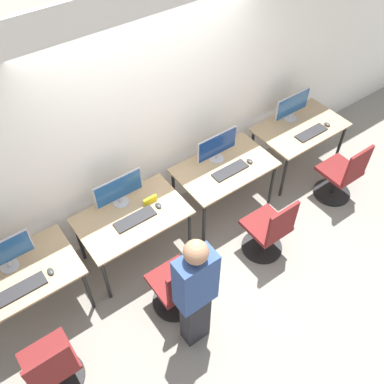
{
  "coord_description": "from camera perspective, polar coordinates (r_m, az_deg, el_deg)",
  "views": [
    {
      "loc": [
        -1.8,
        -2.33,
        4.2
      ],
      "look_at": [
        0.0,
        0.14,
        0.85
      ],
      "focal_mm": 40.0,
      "sensor_mm": 36.0,
      "label": 1
    }
  ],
  "objects": [
    {
      "name": "office_chair_far_left",
      "position": [
        4.26,
        -18.02,
        -21.47
      ],
      "size": [
        0.48,
        0.48,
        0.89
      ],
      "color": "black",
      "rests_on": "ground_plane"
    },
    {
      "name": "keyboard_far_right",
      "position": [
        5.67,
        15.61,
        7.61
      ],
      "size": [
        0.45,
        0.15,
        0.02
      ],
      "color": "#262628",
      "rests_on": "desk_far_right"
    },
    {
      "name": "monitor_far_left",
      "position": [
        4.34,
        -23.87,
        -7.63
      ],
      "size": [
        0.55,
        0.17,
        0.37
      ],
      "color": "#B2B2B7",
      "rests_on": "desk_far_left"
    },
    {
      "name": "person_left",
      "position": [
        3.84,
        0.47,
        -13.21
      ],
      "size": [
        0.36,
        0.21,
        1.56
      ],
      "color": "#232328",
      "rests_on": "ground_plane"
    },
    {
      "name": "placard_left",
      "position": [
        4.63,
        -5.62,
        -1.08
      ],
      "size": [
        0.16,
        0.03,
        0.08
      ],
      "color": "yellow",
      "rests_on": "desk_left"
    },
    {
      "name": "desk_left",
      "position": [
        4.62,
        -7.96,
        -3.67
      ],
      "size": [
        1.16,
        0.72,
        0.7
      ],
      "color": "tan",
      "rests_on": "ground_plane"
    },
    {
      "name": "office_chair_left",
      "position": [
        4.42,
        -2.04,
        -12.66
      ],
      "size": [
        0.48,
        0.48,
        0.89
      ],
      "color": "black",
      "rests_on": "ground_plane"
    },
    {
      "name": "desk_right",
      "position": [
        5.09,
        4.35,
        2.84
      ],
      "size": [
        1.16,
        0.72,
        0.7
      ],
      "color": "tan",
      "rests_on": "ground_plane"
    },
    {
      "name": "monitor_left",
      "position": [
        4.55,
        -9.73,
        0.28
      ],
      "size": [
        0.55,
        0.17,
        0.37
      ],
      "color": "#B2B2B7",
      "rests_on": "desk_left"
    },
    {
      "name": "monitor_far_right",
      "position": [
        5.74,
        13.23,
        11.12
      ],
      "size": [
        0.55,
        0.17,
        0.37
      ],
      "color": "#B2B2B7",
      "rests_on": "desk_far_right"
    },
    {
      "name": "office_chair_right",
      "position": [
        4.89,
        10.19,
        -5.24
      ],
      "size": [
        0.48,
        0.48,
        0.89
      ],
      "color": "black",
      "rests_on": "ground_plane"
    },
    {
      "name": "keyboard_left",
      "position": [
        4.51,
        -7.6,
        -3.6
      ],
      "size": [
        0.45,
        0.15,
        0.02
      ],
      "color": "#262628",
      "rests_on": "desk_left"
    },
    {
      "name": "monitor_right",
      "position": [
        4.99,
        3.38,
        6.11
      ],
      "size": [
        0.55,
        0.17,
        0.37
      ],
      "color": "#B2B2B7",
      "rests_on": "desk_right"
    },
    {
      "name": "mouse_right",
      "position": [
        5.11,
        7.71,
        4.09
      ],
      "size": [
        0.06,
        0.09,
        0.03
      ],
      "color": "#333333",
      "rests_on": "desk_right"
    },
    {
      "name": "keyboard_right",
      "position": [
        4.98,
        5.11,
        2.87
      ],
      "size": [
        0.45,
        0.15,
        0.02
      ],
      "color": "#262628",
      "rests_on": "desk_right"
    },
    {
      "name": "mouse_far_left",
      "position": [
        4.31,
        -18.36,
        -10.03
      ],
      "size": [
        0.06,
        0.09,
        0.03
      ],
      "color": "#333333",
      "rests_on": "desk_far_left"
    },
    {
      "name": "mouse_left",
      "position": [
        4.6,
        -4.51,
        -1.8
      ],
      "size": [
        0.06,
        0.09,
        0.03
      ],
      "color": "#333333",
      "rests_on": "desk_left"
    },
    {
      "name": "wall_back",
      "position": [
        4.6,
        -5.2,
        9.84
      ],
      "size": [
        12.0,
        0.05,
        2.8
      ],
      "color": "silver",
      "rests_on": "ground_plane"
    },
    {
      "name": "keyboard_far_left",
      "position": [
        4.3,
        -21.77,
        -11.93
      ],
      "size": [
        0.45,
        0.15,
        0.02
      ],
      "color": "#262628",
      "rests_on": "desk_far_left"
    },
    {
      "name": "desk_far_left",
      "position": [
        4.47,
        -22.24,
        -10.88
      ],
      "size": [
        1.16,
        0.72,
        0.7
      ],
      "color": "tan",
      "rests_on": "ground_plane"
    },
    {
      "name": "office_chair_far_right",
      "position": [
        5.7,
        19.29,
        1.97
      ],
      "size": [
        0.48,
        0.48,
        0.89
      ],
      "color": "black",
      "rests_on": "ground_plane"
    },
    {
      "name": "ground_plane",
      "position": [
        5.13,
        0.95,
        -7.42
      ],
      "size": [
        20.0,
        20.0,
        0.0
      ],
      "primitive_type": "plane",
      "color": "gray"
    },
    {
      "name": "desk_far_right",
      "position": [
        5.8,
        14.2,
        7.92
      ],
      "size": [
        1.16,
        0.72,
        0.7
      ],
      "color": "tan",
      "rests_on": "ground_plane"
    },
    {
      "name": "mouse_far_right",
      "position": [
        5.85,
        17.59,
        8.59
      ],
      "size": [
        0.06,
        0.09,
        0.03
      ],
      "color": "#333333",
      "rests_on": "desk_far_right"
    }
  ]
}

